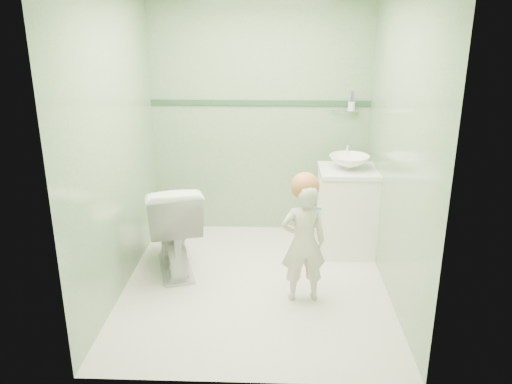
{
  "coord_description": "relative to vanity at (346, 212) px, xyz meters",
  "views": [
    {
      "loc": [
        0.15,
        -3.89,
        2.17
      ],
      "look_at": [
        0.0,
        0.15,
        0.78
      ],
      "focal_mm": 36.05,
      "sensor_mm": 36.0,
      "label": 1
    }
  ],
  "objects": [
    {
      "name": "room_shell",
      "position": [
        -0.84,
        -0.7,
        0.8
      ],
      "size": [
        2.5,
        2.54,
        2.4
      ],
      "color": "#739E70",
      "rests_on": "ground"
    },
    {
      "name": "counter",
      "position": [
        0.0,
        0.0,
        0.41
      ],
      "size": [
        0.54,
        0.52,
        0.04
      ],
      "primitive_type": "cube",
      "color": "white",
      "rests_on": "vanity"
    },
    {
      "name": "hair_cap",
      "position": [
        -0.45,
        -0.89,
        0.55
      ],
      "size": [
        0.22,
        0.22,
        0.22
      ],
      "primitive_type": "sphere",
      "color": "#B26B3B",
      "rests_on": "toddler"
    },
    {
      "name": "trim_stripe",
      "position": [
        -0.84,
        0.54,
        0.95
      ],
      "size": [
        2.2,
        0.02,
        0.05
      ],
      "primitive_type": "cube",
      "color": "#2C4D35",
      "rests_on": "room_shell"
    },
    {
      "name": "vanity",
      "position": [
        0.0,
        0.0,
        0.0
      ],
      "size": [
        0.52,
        0.5,
        0.8
      ],
      "primitive_type": "cube",
      "color": "white",
      "rests_on": "ground"
    },
    {
      "name": "toilet",
      "position": [
        -1.58,
        -0.45,
        0.02
      ],
      "size": [
        0.68,
        0.92,
        0.83
      ],
      "primitive_type": "imported",
      "rotation": [
        0.0,
        0.0,
        3.44
      ],
      "color": "white",
      "rests_on": "ground"
    },
    {
      "name": "cup_holder",
      "position": [
        0.05,
        0.48,
        0.93
      ],
      "size": [
        0.26,
        0.07,
        0.21
      ],
      "color": "silver",
      "rests_on": "room_shell"
    },
    {
      "name": "basin",
      "position": [
        0.0,
        0.0,
        0.49
      ],
      "size": [
        0.37,
        0.37,
        0.13
      ],
      "primitive_type": "imported",
      "color": "white",
      "rests_on": "counter"
    },
    {
      "name": "teal_toothbrush",
      "position": [
        -0.36,
        -1.03,
        0.43
      ],
      "size": [
        0.11,
        0.14,
        0.08
      ],
      "color": "#088E88",
      "rests_on": "toddler"
    },
    {
      "name": "ground",
      "position": [
        -0.84,
        -0.7,
        -0.4
      ],
      "size": [
        2.5,
        2.5,
        0.0
      ],
      "primitive_type": "plane",
      "color": "silver",
      "rests_on": "ground"
    },
    {
      "name": "toddler",
      "position": [
        -0.45,
        -0.92,
        0.09
      ],
      "size": [
        0.39,
        0.28,
        0.98
      ],
      "primitive_type": "imported",
      "rotation": [
        0.0,
        0.0,
        3.28
      ],
      "color": "beige",
      "rests_on": "ground"
    },
    {
      "name": "faucet",
      "position": [
        0.0,
        0.19,
        0.57
      ],
      "size": [
        0.03,
        0.13,
        0.18
      ],
      "color": "silver",
      "rests_on": "counter"
    }
  ]
}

